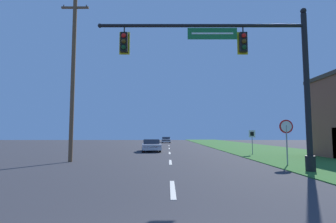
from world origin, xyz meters
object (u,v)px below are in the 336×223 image
Objects in this scene: route_sign_post at (251,137)px; utility_pole_near at (72,73)px; far_car at (165,140)px; car_ahead at (150,145)px; signal_mast at (252,70)px; stop_sign at (285,132)px.

route_sign_post is 0.18× the size of utility_pole_near.
route_sign_post reaches higher than far_car.
utility_pole_near is at bearing -156.79° from route_sign_post.
signal_mast is at bearing -68.71° from car_ahead.
utility_pole_near is (-13.30, -5.70, 4.13)m from route_sign_post.
utility_pole_near reaches higher than car_ahead.
far_car is 1.71× the size of stop_sign.
route_sign_post is (7.54, -32.77, 0.92)m from far_car.
car_ahead is 12.28m from utility_pole_near.
signal_mast reaches higher than route_sign_post.
utility_pole_near is (-4.44, -10.27, 5.05)m from car_ahead.
route_sign_post is at bearing -27.30° from car_ahead.
stop_sign reaches higher than route_sign_post.
signal_mast is 4.05× the size of stop_sign.
utility_pole_near is (-12.77, 1.97, 3.79)m from stop_sign.
route_sign_post is at bearing 73.00° from signal_mast.
signal_mast is at bearing -135.89° from stop_sign.
route_sign_post is (8.86, -4.57, 0.92)m from car_ahead.
car_ahead is 2.24× the size of route_sign_post.
signal_mast is at bearing -107.00° from route_sign_post.
far_car is (-4.43, 42.94, -4.18)m from signal_mast.
car_ahead is 1.06× the size of far_car.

